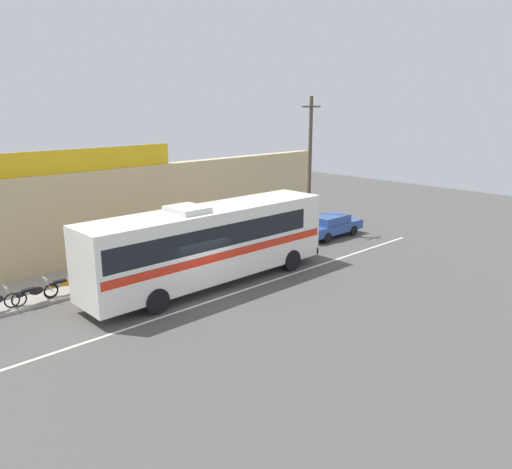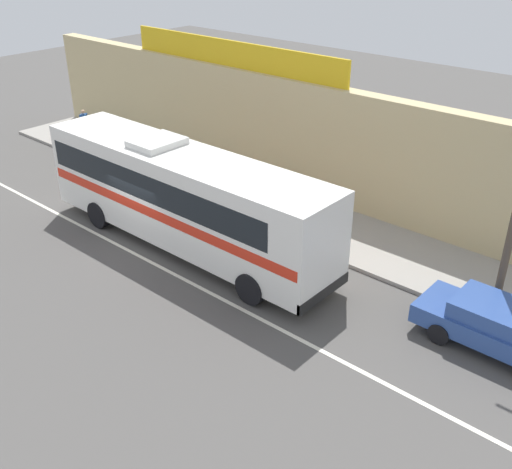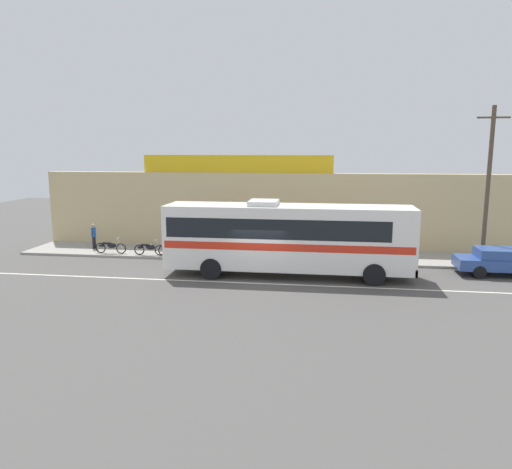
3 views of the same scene
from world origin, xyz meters
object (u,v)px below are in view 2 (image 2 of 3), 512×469
at_px(intercity_bus, 182,193).
at_px(pedestrian_by_curb, 84,122).
at_px(motorcycle_green, 84,143).
at_px(motorcycle_black, 131,164).
at_px(motorcycle_red, 152,170).
at_px(parked_car, 499,326).
at_px(motorcycle_purple, 112,156).

bearing_deg(intercity_bus, pedestrian_by_curb, 160.64).
distance_m(intercity_bus, motorcycle_green, 11.26).
relative_size(motorcycle_green, motorcycle_black, 1.00).
bearing_deg(motorcycle_red, parked_car, -4.91).
height_order(intercity_bus, motorcycle_red, intercity_bus).
bearing_deg(pedestrian_by_curb, motorcycle_purple, -18.44).
distance_m(intercity_bus, pedestrian_by_curb, 13.12).
xyz_separation_m(motorcycle_purple, motorcycle_red, (2.83, 0.06, 0.00)).
height_order(motorcycle_red, motorcycle_black, same).
relative_size(motorcycle_red, pedestrian_by_curb, 1.20).
xyz_separation_m(parked_car, motorcycle_red, (-16.17, 1.39, -0.17)).
bearing_deg(motorcycle_purple, pedestrian_by_curb, 161.56).
height_order(parked_car, pedestrian_by_curb, pedestrian_by_curb).
bearing_deg(motorcycle_black, pedestrian_by_curb, 165.58).
xyz_separation_m(intercity_bus, parked_car, (10.74, 1.64, -1.33)).
xyz_separation_m(intercity_bus, motorcycle_red, (-5.43, 3.03, -1.50)).
relative_size(parked_car, pedestrian_by_curb, 2.86).
height_order(intercity_bus, pedestrian_by_curb, intercity_bus).
bearing_deg(parked_car, motorcycle_red, 175.09).
bearing_deg(motorcycle_green, motorcycle_black, -3.32).
bearing_deg(pedestrian_by_curb, motorcycle_black, -14.42).
height_order(intercity_bus, motorcycle_green, intercity_bus).
distance_m(motorcycle_red, pedestrian_by_curb, 7.05).
bearing_deg(pedestrian_by_curb, motorcycle_green, -36.61).
height_order(motorcycle_red, pedestrian_by_curb, pedestrian_by_curb).
distance_m(motorcycle_purple, pedestrian_by_curb, 4.33).
height_order(intercity_bus, motorcycle_black, intercity_bus).
bearing_deg(motorcycle_red, motorcycle_green, 178.94).
height_order(motorcycle_black, pedestrian_by_curb, pedestrian_by_curb).
height_order(motorcycle_purple, motorcycle_green, same).
bearing_deg(motorcycle_black, motorcycle_green, 176.68).
relative_size(intercity_bus, motorcycle_green, 6.38).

